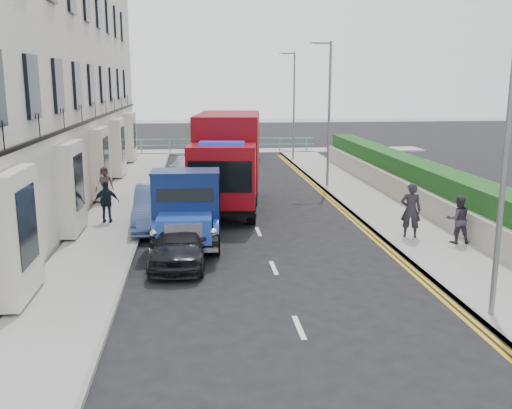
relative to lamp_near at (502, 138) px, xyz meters
name	(u,v)px	position (x,y,z in m)	size (l,w,h in m)	color
ground	(285,294)	(-4.18, 2.00, -4.00)	(120.00, 120.00, 0.00)	black
pavement_west	(118,214)	(-9.38, 11.00, -3.94)	(2.40, 38.00, 0.12)	gray
pavement_east	(379,208)	(1.12, 11.00, -3.94)	(2.60, 38.00, 0.12)	gray
promenade	(225,151)	(-4.18, 31.00, -3.94)	(30.00, 2.50, 0.12)	gray
sea_plane	(212,123)	(-4.18, 62.00, -4.00)	(120.00, 120.00, 0.00)	slate
terrace_west	(20,33)	(-13.65, 15.00, 3.17)	(6.31, 30.20, 14.25)	beige
garden_east	(425,187)	(3.03, 11.00, -3.10)	(1.45, 28.00, 1.75)	#B2AD9E
seafront_railing	(225,146)	(-4.18, 30.20, -3.42)	(13.00, 0.08, 1.11)	#59B2A5
lamp_near	(502,138)	(0.00, 0.00, 0.00)	(1.23, 0.18, 7.00)	slate
lamp_mid	(327,106)	(0.00, 16.00, 0.00)	(1.23, 0.18, 7.00)	slate
lamp_far	(292,100)	(0.00, 26.00, 0.00)	(1.23, 0.18, 7.00)	slate
bedford_lorry	(187,213)	(-6.62, 6.29, -2.87)	(2.21, 5.26, 2.45)	black
red_lorry	(227,158)	(-5.00, 12.15, -1.96)	(3.35, 7.56, 3.83)	black
parked_car_front	(181,242)	(-6.78, 4.71, -3.35)	(1.53, 3.80, 1.30)	black
parked_car_mid	(158,207)	(-7.69, 9.00, -3.25)	(1.57, 4.51, 1.49)	#4D69A5
parked_car_rear	(187,169)	(-6.78, 18.53, -3.35)	(1.81, 4.45, 1.29)	#B6B4BA
seafront_car_left	(215,145)	(-4.93, 29.00, -3.23)	(2.56, 5.55, 1.54)	black
seafront_car_right	(246,149)	(-2.93, 26.90, -3.31)	(1.61, 4.01, 1.37)	#A6A5AA
pedestrian_east_near	(411,210)	(0.66, 6.34, -2.97)	(0.66, 0.43, 1.81)	#232228
pedestrian_east_far	(458,219)	(1.90, 5.53, -3.11)	(0.75, 0.58, 1.54)	#38313C
pedestrian_west_near	(107,202)	(-9.54, 9.43, -3.12)	(0.89, 0.37, 1.52)	black
pedestrian_west_far	(104,184)	(-10.18, 13.04, -3.10)	(0.76, 0.49, 1.55)	#3F332D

